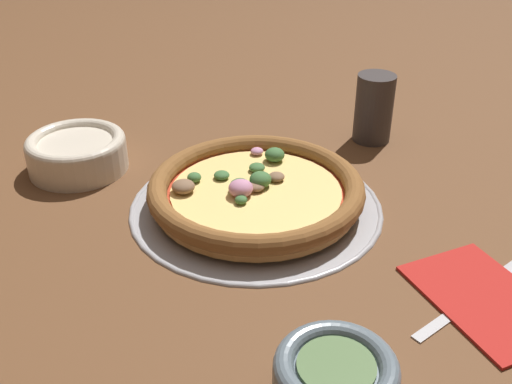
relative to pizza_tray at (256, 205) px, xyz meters
The scene contains 8 objects.
ground_plane 0.00m from the pizza_tray, ahead, with size 3.00×3.00×0.00m, color brown.
pizza_tray is the anchor object (origin of this frame).
pizza 0.02m from the pizza_tray, 168.42° to the right, with size 0.29×0.29×0.04m.
bowl_near 0.29m from the pizza_tray, 146.90° to the right, with size 0.14×0.14×0.05m.
bowl_far 0.33m from the pizza_tray, 22.74° to the right, with size 0.11×0.11×0.05m.
drinking_cup 0.29m from the pizza_tray, 103.38° to the left, with size 0.06×0.06×0.11m.
napkin 0.31m from the pizza_tray, 18.04° to the left, with size 0.18×0.14×0.01m.
fork 0.30m from the pizza_tray, 19.26° to the left, with size 0.03×0.20×0.00m.
Camera 1 is at (0.56, -0.39, 0.43)m, focal length 42.00 mm.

